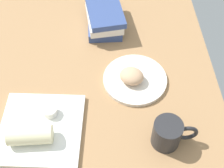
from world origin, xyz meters
TOP-DOWN VIEW (x-y plane):
  - dining_table at (0.00, 0.00)cm, footprint 110.00×90.00cm
  - round_plate at (-3.84, -16.14)cm, footprint 22.21×22.21cm
  - scone_pastry at (-4.74, -14.78)cm, footprint 9.87×10.43cm
  - square_plate at (-21.92, 14.87)cm, footprint 27.50×27.50cm
  - sauce_cup at (-16.93, 12.09)cm, footprint 4.66×4.66cm
  - breakfast_wrap at (-25.92, 17.09)cm, footprint 5.93×13.09cm
  - book_stack at (24.20, -6.61)cm, footprint 22.26×15.69cm
  - coffee_mug at (-27.57, -23.48)cm, footprint 8.62×13.60cm

SIDE VIEW (x-z plane):
  - dining_table at x=0.00cm, z-range 0.00..4.00cm
  - round_plate at x=-3.84cm, z-range 4.00..5.40cm
  - square_plate at x=-21.92cm, z-range 4.00..5.60cm
  - sauce_cup at x=-16.93cm, z-range 5.70..8.49cm
  - scone_pastry at x=-4.74cm, z-range 5.40..10.10cm
  - breakfast_wrap at x=-25.92cm, z-range 5.60..11.40cm
  - book_stack at x=24.20cm, z-range 4.16..13.02cm
  - coffee_mug at x=-27.57cm, z-range 4.11..13.50cm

